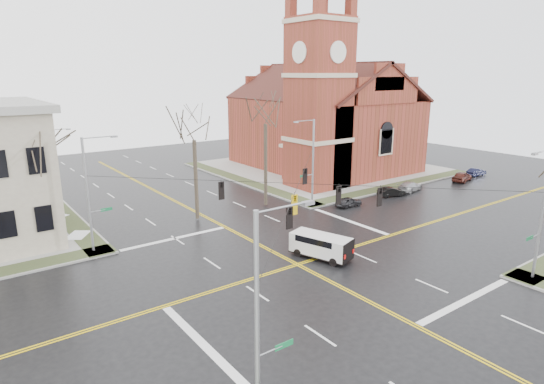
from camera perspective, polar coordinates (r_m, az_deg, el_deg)
ground at (r=34.19m, az=3.21°, el=-9.07°), size 120.00×120.00×0.00m
sidewalks at (r=34.16m, az=3.21°, el=-8.96°), size 80.00×80.00×0.17m
road_markings at (r=34.18m, az=3.21°, el=-9.07°), size 100.00×100.00×0.01m
church at (r=66.46m, az=6.29°, el=10.03°), size 24.28×27.48×27.50m
signal_pole_ne at (r=48.20m, az=5.02°, el=4.12°), size 2.75×0.22×9.00m
signal_pole_nw at (r=37.64m, az=-21.90°, el=0.07°), size 2.75×0.22×9.00m
signal_pole_se at (r=34.89m, az=30.74°, el=-2.06°), size 2.75×0.22×9.00m
signal_pole_sw at (r=17.64m, az=-1.41°, el=-15.36°), size 2.75×0.22×9.00m
span_wires at (r=32.19m, az=3.37°, el=1.08°), size 23.02×23.02×0.03m
traffic_signals at (r=31.88m, az=4.11°, el=-0.46°), size 8.21×8.26×1.30m
streetlight_north_a at (r=53.69m, az=-25.74°, el=3.27°), size 2.30×0.20×8.00m
streetlight_north_b at (r=73.24m, az=-28.81°, el=5.62°), size 2.30×0.20×8.00m
cargo_van at (r=35.21m, az=5.87°, el=-6.52°), size 3.23×5.08×1.81m
parked_car_a at (r=48.89m, az=9.60°, el=-1.21°), size 3.12×1.34×1.05m
parked_car_b at (r=53.93m, az=14.76°, el=0.02°), size 3.46×2.02×1.08m
parked_car_c at (r=56.93m, az=16.91°, el=0.68°), size 4.24×2.31×1.16m
parked_car_d at (r=64.37m, az=22.74°, el=1.82°), size 4.20×2.45×1.34m
parked_car_e at (r=68.68m, az=24.26°, el=2.30°), size 3.27×1.23×1.07m
tree_nw_far at (r=38.60m, az=-28.09°, el=3.34°), size 4.00×4.00×10.08m
tree_nw_near at (r=42.85m, az=-9.78°, el=7.10°), size 4.00×4.00×11.40m
tree_ne at (r=46.78m, az=-0.83°, el=9.21°), size 4.00×4.00×12.84m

